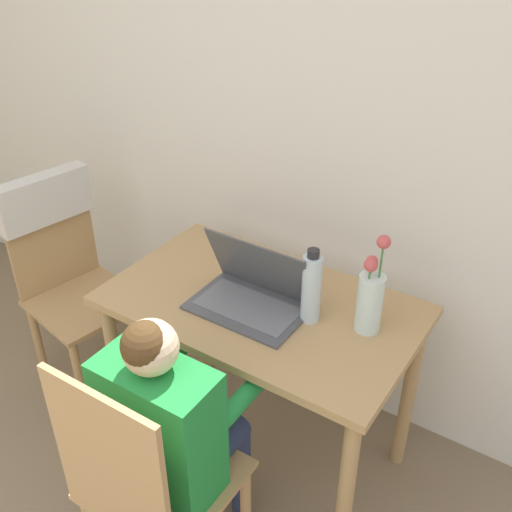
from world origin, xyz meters
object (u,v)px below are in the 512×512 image
at_px(flower_vase, 370,297).
at_px(water_bottle, 311,288).
at_px(chair_occupied, 148,486).
at_px(laptop, 253,291).
at_px(chair_spare, 62,251).
at_px(person_seated, 172,422).

height_order(flower_vase, water_bottle, flower_vase).
distance_m(chair_occupied, laptop, 0.67).
relative_size(chair_spare, person_seated, 0.93).
xyz_separation_m(chair_spare, person_seated, (0.99, -0.46, -0.01)).
xyz_separation_m(flower_vase, water_bottle, (-0.17, -0.05, 0.00)).
xyz_separation_m(person_seated, laptop, (-0.03, 0.46, 0.18)).
height_order(chair_occupied, chair_spare, chair_spare).
height_order(chair_spare, water_bottle, water_bottle).
bearing_deg(person_seated, chair_occupied, 90.00).
height_order(person_seated, water_bottle, person_seated).
bearing_deg(flower_vase, person_seated, -121.81).
xyz_separation_m(chair_spare, flower_vase, (1.33, 0.09, 0.24)).
bearing_deg(water_bottle, chair_spare, -178.28).
distance_m(chair_spare, person_seated, 1.09).
distance_m(chair_occupied, chair_spare, 1.16).
distance_m(chair_occupied, person_seated, 0.19).
bearing_deg(chair_occupied, chair_spare, -31.27).
distance_m(chair_occupied, flower_vase, 0.85).
relative_size(chair_occupied, chair_spare, 0.99).
bearing_deg(chair_spare, person_seated, -104.14).
distance_m(person_seated, flower_vase, 0.69).
bearing_deg(flower_vase, chair_occupied, -116.74).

